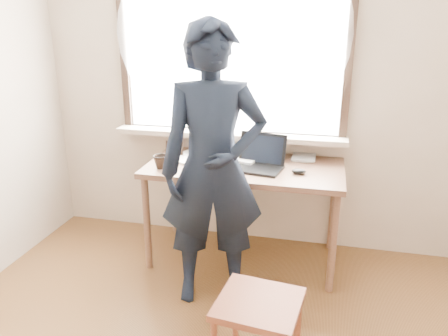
% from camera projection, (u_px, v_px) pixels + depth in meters
% --- Properties ---
extents(room_shell, '(3.52, 4.02, 2.61)m').
position_uv_depth(room_shell, '(176.00, 67.00, 1.65)').
color(room_shell, beige).
rests_on(room_shell, ground).
extents(desk, '(1.45, 0.72, 0.77)m').
position_uv_depth(desk, '(244.00, 175.00, 3.27)').
color(desk, brown).
rests_on(desk, ground).
extents(laptop, '(0.40, 0.34, 0.24)m').
position_uv_depth(laptop, '(259.00, 160.00, 3.17)').
color(laptop, black).
rests_on(laptop, desk).
extents(mug_white, '(0.15, 0.15, 0.09)m').
position_uv_depth(mug_white, '(239.00, 153.00, 3.37)').
color(mug_white, white).
rests_on(mug_white, desk).
extents(mug_dark, '(0.13, 0.13, 0.10)m').
position_uv_depth(mug_dark, '(161.00, 162.00, 3.16)').
color(mug_dark, black).
rests_on(mug_dark, desk).
extents(mouse, '(0.10, 0.07, 0.04)m').
position_uv_depth(mouse, '(299.00, 171.00, 3.05)').
color(mouse, black).
rests_on(mouse, desk).
extents(desk_clutter, '(0.81, 0.53, 0.06)m').
position_uv_depth(desk_clutter, '(211.00, 152.00, 3.47)').
color(desk_clutter, gold).
rests_on(desk_clutter, desk).
extents(book_a, '(0.27, 0.31, 0.02)m').
position_uv_depth(book_a, '(198.00, 152.00, 3.51)').
color(book_a, white).
rests_on(book_a, desk).
extents(book_b, '(0.18, 0.25, 0.02)m').
position_uv_depth(book_b, '(292.00, 156.00, 3.43)').
color(book_b, white).
rests_on(book_b, desk).
extents(picture_frame, '(0.14, 0.02, 0.11)m').
position_uv_depth(picture_frame, '(174.00, 149.00, 3.44)').
color(picture_frame, black).
rests_on(picture_frame, desk).
extents(work_chair, '(0.47, 0.45, 0.43)m').
position_uv_depth(work_chair, '(259.00, 312.00, 2.27)').
color(work_chair, brown).
rests_on(work_chair, ground).
extents(person, '(0.76, 0.61, 1.82)m').
position_uv_depth(person, '(213.00, 169.00, 2.74)').
color(person, black).
rests_on(person, ground).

